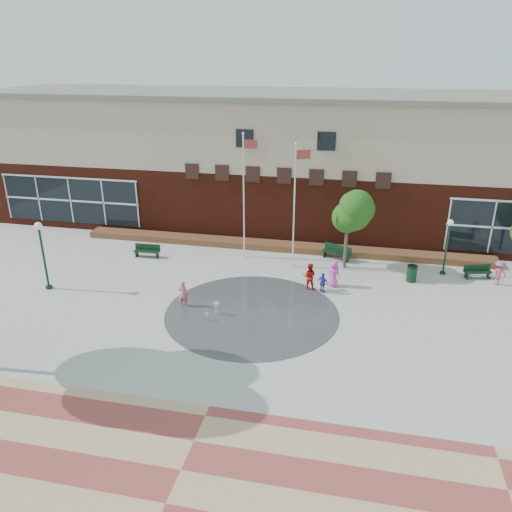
% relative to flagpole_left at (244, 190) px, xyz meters
% --- Properties ---
extents(ground, '(120.00, 120.00, 0.00)m').
position_rel_flagpole_left_xyz_m(ground, '(1.94, -9.90, -4.22)').
color(ground, '#666056').
rests_on(ground, ground).
extents(plaza_concrete, '(46.00, 18.00, 0.01)m').
position_rel_flagpole_left_xyz_m(plaza_concrete, '(1.94, -5.90, -4.21)').
color(plaza_concrete, '#A8A8A0').
rests_on(plaza_concrete, ground).
extents(paver_band, '(46.00, 6.00, 0.01)m').
position_rel_flagpole_left_xyz_m(paver_band, '(1.94, -16.90, -4.21)').
color(paver_band, '#953E38').
rests_on(paver_band, ground).
extents(splash_pad, '(8.40, 8.40, 0.01)m').
position_rel_flagpole_left_xyz_m(splash_pad, '(1.94, -6.90, -4.21)').
color(splash_pad, '#383A3D').
rests_on(splash_pad, ground).
extents(library_building, '(44.40, 10.40, 9.20)m').
position_rel_flagpole_left_xyz_m(library_building, '(1.94, 7.58, 0.43)').
color(library_building, '#551B0F').
rests_on(library_building, ground).
extents(flower_bed, '(26.00, 1.20, 0.40)m').
position_rel_flagpole_left_xyz_m(flower_bed, '(1.94, 1.70, -4.22)').
color(flower_bed, maroon).
rests_on(flower_bed, ground).
extents(flagpole_left, '(0.89, 0.15, 7.57)m').
position_rel_flagpole_left_xyz_m(flagpole_left, '(0.00, 0.00, 0.00)').
color(flagpole_left, silver).
rests_on(flagpole_left, ground).
extents(flagpole_right, '(0.84, 0.39, 7.25)m').
position_rel_flagpole_left_xyz_m(flagpole_right, '(3.12, -0.87, -0.16)').
color(flagpole_right, silver).
rests_on(flagpole_right, ground).
extents(lamp_left, '(0.39, 0.39, 3.73)m').
position_rel_flagpole_left_xyz_m(lamp_left, '(-9.24, -6.49, -1.90)').
color(lamp_left, black).
rests_on(lamp_left, ground).
extents(lamp_right, '(0.35, 0.35, 3.27)m').
position_rel_flagpole_left_xyz_m(lamp_right, '(11.59, -0.19, -2.19)').
color(lamp_right, black).
rests_on(lamp_right, ground).
extents(bench_left, '(1.62, 0.51, 0.81)m').
position_rel_flagpole_left_xyz_m(bench_left, '(-5.88, -1.29, -3.96)').
color(bench_left, black).
rests_on(bench_left, ground).
extents(bench_mid, '(1.83, 1.19, 0.90)m').
position_rel_flagpole_left_xyz_m(bench_mid, '(5.52, 0.75, -3.93)').
color(bench_mid, black).
rests_on(bench_mid, ground).
extents(bench_right, '(1.60, 0.83, 0.77)m').
position_rel_flagpole_left_xyz_m(bench_right, '(13.40, -0.37, -3.97)').
color(bench_right, black).
rests_on(bench_right, ground).
extents(trash_can, '(0.57, 0.57, 0.94)m').
position_rel_flagpole_left_xyz_m(trash_can, '(9.75, -1.57, -3.74)').
color(trash_can, black).
rests_on(trash_can, ground).
extents(tree_mid, '(2.79, 2.79, 4.70)m').
position_rel_flagpole_left_xyz_m(tree_mid, '(6.07, -0.39, -0.79)').
color(tree_mid, '#3F2F24').
rests_on(tree_mid, ground).
extents(water_jet_a, '(0.32, 0.32, 0.62)m').
position_rel_flagpole_left_xyz_m(water_jet_a, '(0.32, -7.43, -4.22)').
color(water_jet_a, white).
rests_on(water_jet_a, ground).
extents(water_jet_b, '(0.18, 0.18, 0.41)m').
position_rel_flagpole_left_xyz_m(water_jet_b, '(0.05, -8.08, -4.22)').
color(water_jet_b, white).
rests_on(water_jet_b, ground).
extents(child_splash, '(0.50, 0.34, 1.36)m').
position_rel_flagpole_left_xyz_m(child_splash, '(-1.52, -6.89, -3.54)').
color(child_splash, '#D45576').
rests_on(child_splash, ground).
extents(adult_red, '(0.74, 0.58, 1.47)m').
position_rel_flagpole_left_xyz_m(adult_red, '(4.35, -3.66, -3.48)').
color(adult_red, '#AE1A0E').
rests_on(adult_red, ground).
extents(adult_pink, '(0.85, 0.76, 1.46)m').
position_rel_flagpole_left_xyz_m(adult_pink, '(5.61, -3.06, -3.48)').
color(adult_pink, '#DF46B2').
rests_on(adult_pink, ground).
extents(child_blue, '(0.70, 0.58, 1.12)m').
position_rel_flagpole_left_xyz_m(child_blue, '(5.09, -3.95, -3.66)').
color(child_blue, '#2D3BB0').
rests_on(child_blue, ground).
extents(person_bench, '(0.96, 0.64, 1.38)m').
position_rel_flagpole_left_xyz_m(person_bench, '(14.26, -1.01, -3.53)').
color(person_bench, '#C95478').
rests_on(person_bench, ground).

